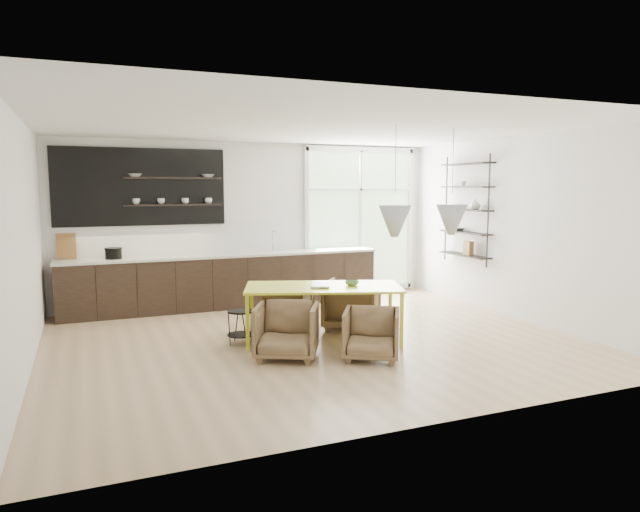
# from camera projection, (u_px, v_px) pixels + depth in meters

# --- Properties ---
(room) EXTENTS (7.02, 6.01, 2.91)m
(room) POSITION_uv_depth(u_px,v_px,m) (323.00, 228.00, 8.90)
(room) COLOR tan
(room) RESTS_ON ground
(kitchen_run) EXTENTS (5.54, 0.69, 2.75)m
(kitchen_run) POSITION_uv_depth(u_px,v_px,m) (220.00, 273.00, 9.98)
(kitchen_run) COLOR black
(kitchen_run) RESTS_ON ground
(right_shelving) EXTENTS (0.26, 1.22, 1.90)m
(right_shelving) POSITION_uv_depth(u_px,v_px,m) (467.00, 213.00, 10.00)
(right_shelving) COLOR black
(right_shelving) RESTS_ON ground
(dining_table) EXTENTS (2.29, 1.58, 0.76)m
(dining_table) POSITION_uv_depth(u_px,v_px,m) (323.00, 290.00, 7.74)
(dining_table) COLOR #CED220
(dining_table) RESTS_ON ground
(armchair_back_left) EXTENTS (0.92, 0.92, 0.61)m
(armchair_back_left) POSITION_uv_depth(u_px,v_px,m) (287.00, 308.00, 8.52)
(armchair_back_left) COLOR brown
(armchair_back_left) RESTS_ON ground
(armchair_back_right) EXTENTS (1.09, 1.10, 0.73)m
(armchair_back_right) POSITION_uv_depth(u_px,v_px,m) (352.00, 305.00, 8.47)
(armchair_back_right) COLOR brown
(armchair_back_right) RESTS_ON ground
(armchair_front_left) EXTENTS (1.00, 1.01, 0.69)m
(armchair_front_left) POSITION_uv_depth(u_px,v_px,m) (287.00, 331.00, 7.01)
(armchair_front_left) COLOR brown
(armchair_front_left) RESTS_ON ground
(armchair_front_right) EXTENTS (0.92, 0.93, 0.62)m
(armchair_front_right) POSITION_uv_depth(u_px,v_px,m) (371.00, 334.00, 6.97)
(armchair_front_right) COLOR brown
(armchair_front_right) RESTS_ON ground
(wire_stool) EXTENTS (0.36, 0.36, 0.46)m
(wire_stool) POSITION_uv_depth(u_px,v_px,m) (241.00, 322.00, 7.64)
(wire_stool) COLOR black
(wire_stool) RESTS_ON ground
(table_book) EXTENTS (0.37, 0.41, 0.03)m
(table_book) POSITION_uv_depth(u_px,v_px,m) (311.00, 285.00, 7.69)
(table_book) COLOR white
(table_book) RESTS_ON dining_table
(table_bowl) EXTENTS (0.23, 0.23, 0.06)m
(table_bowl) POSITION_uv_depth(u_px,v_px,m) (352.00, 283.00, 7.79)
(table_bowl) COLOR #55814A
(table_bowl) RESTS_ON dining_table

